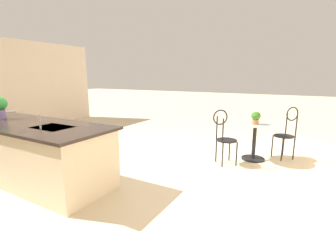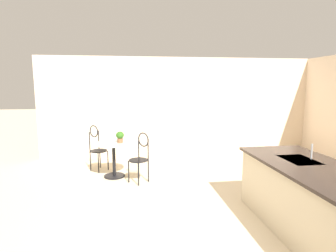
{
  "view_description": "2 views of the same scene",
  "coord_description": "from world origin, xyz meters",
  "px_view_note": "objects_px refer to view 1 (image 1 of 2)",
  "views": [
    {
      "loc": [
        -3.34,
        2.97,
        1.64
      ],
      "look_at": [
        -1.51,
        -0.27,
        0.86
      ],
      "focal_mm": 25.82,
      "sensor_mm": 36.0,
      "label": 1
    },
    {
      "loc": [
        3.14,
        -1.48,
        1.96
      ],
      "look_at": [
        -1.63,
        -0.82,
        1.22
      ],
      "focal_mm": 28.94,
      "sensor_mm": 36.0,
      "label": 2
    }
  ],
  "objects_px": {
    "potted_plant_on_table": "(256,117)",
    "chair_near_window": "(224,135)",
    "chair_by_island": "(287,130)",
    "bistro_table": "(254,138)"
  },
  "relations": [
    {
      "from": "bistro_table",
      "to": "potted_plant_on_table",
      "type": "height_order",
      "value": "potted_plant_on_table"
    },
    {
      "from": "chair_by_island",
      "to": "potted_plant_on_table",
      "type": "xyz_separation_m",
      "value": [
        0.52,
        0.55,
        0.3
      ]
    },
    {
      "from": "bistro_table",
      "to": "potted_plant_on_table",
      "type": "distance_m",
      "value": 0.45
    },
    {
      "from": "bistro_table",
      "to": "chair_by_island",
      "type": "distance_m",
      "value": 0.69
    },
    {
      "from": "bistro_table",
      "to": "chair_near_window",
      "type": "distance_m",
      "value": 0.72
    },
    {
      "from": "chair_near_window",
      "to": "potted_plant_on_table",
      "type": "height_order",
      "value": "chair_near_window"
    },
    {
      "from": "chair_near_window",
      "to": "potted_plant_on_table",
      "type": "distance_m",
      "value": 0.69
    },
    {
      "from": "potted_plant_on_table",
      "to": "chair_near_window",
      "type": "bearing_deg",
      "value": 41.1
    },
    {
      "from": "bistro_table",
      "to": "potted_plant_on_table",
      "type": "bearing_deg",
      "value": 98.09
    },
    {
      "from": "chair_near_window",
      "to": "bistro_table",
      "type": "bearing_deg",
      "value": -129.33
    }
  ]
}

